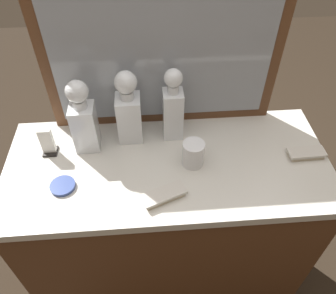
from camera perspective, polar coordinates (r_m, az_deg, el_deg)
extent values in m
plane|color=#2D2319|center=(1.97, 0.00, -20.40)|extent=(6.00, 6.00, 0.00)
cube|color=brown|center=(1.59, 0.00, -13.99)|extent=(1.12, 0.50, 0.87)
cube|color=silver|center=(1.22, 0.00, -3.17)|extent=(1.16, 0.51, 0.03)
cube|color=brown|center=(1.20, -0.92, 15.40)|extent=(0.84, 0.03, 0.59)
cube|color=gray|center=(1.19, -0.87, 15.04)|extent=(0.76, 0.01, 0.51)
cube|color=white|center=(1.24, -13.79, 3.23)|extent=(0.08, 0.08, 0.18)
cube|color=#8C4C14|center=(1.26, -13.50, 2.00)|extent=(0.07, 0.07, 0.11)
cylinder|color=white|center=(1.17, -14.69, 7.09)|extent=(0.05, 0.05, 0.03)
sphere|color=white|center=(1.14, -15.14, 9.02)|extent=(0.08, 0.08, 0.08)
cube|color=white|center=(1.24, 0.83, 5.52)|extent=(0.07, 0.07, 0.20)
cube|color=#8C4C14|center=(1.26, 0.81, 4.52)|extent=(0.06, 0.06, 0.14)
cylinder|color=white|center=(1.17, 0.89, 9.78)|extent=(0.04, 0.04, 0.03)
sphere|color=white|center=(1.15, 0.91, 11.57)|extent=(0.06, 0.06, 0.06)
cube|color=white|center=(1.24, -6.52, 4.83)|extent=(0.09, 0.09, 0.18)
cube|color=#8C4C14|center=(1.27, -6.40, 3.76)|extent=(0.07, 0.07, 0.12)
cylinder|color=white|center=(1.18, -6.94, 8.76)|extent=(0.05, 0.05, 0.03)
sphere|color=white|center=(1.15, -7.16, 10.77)|extent=(0.08, 0.08, 0.08)
cylinder|color=white|center=(1.17, 4.27, -1.12)|extent=(0.08, 0.08, 0.09)
cylinder|color=silver|center=(1.20, 4.16, -2.46)|extent=(0.07, 0.07, 0.01)
cube|color=#B7A88C|center=(1.10, -0.71, -8.29)|extent=(0.14, 0.10, 0.01)
cube|color=beige|center=(1.09, -0.72, -7.92)|extent=(0.16, 0.11, 0.01)
cube|color=#B7A88C|center=(1.32, 22.21, -1.19)|extent=(0.12, 0.05, 0.01)
cube|color=beige|center=(1.31, 22.35, -0.83)|extent=(0.13, 0.06, 0.01)
cylinder|color=#33478C|center=(1.18, -17.34, -6.28)|extent=(0.08, 0.08, 0.01)
cube|color=black|center=(1.31, -19.18, -0.71)|extent=(0.05, 0.05, 0.01)
cube|color=white|center=(1.28, -19.72, 0.87)|extent=(0.05, 0.02, 0.11)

